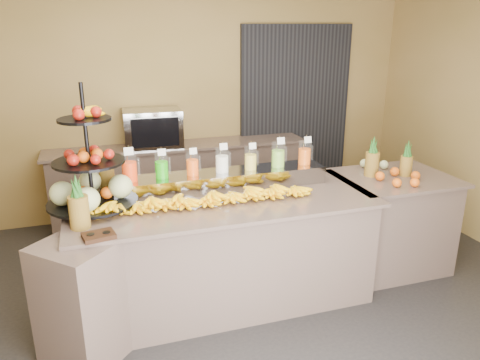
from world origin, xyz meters
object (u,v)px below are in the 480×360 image
right_fruit_pile (393,171)px  oven_warmer (152,128)px  fruit_stand (97,178)px  pitcher_tray (222,180)px  condiment_caddy (99,236)px  banana_heap (198,196)px

right_fruit_pile → oven_warmer: (-1.94, 1.90, 0.15)m
fruit_stand → oven_warmer: fruit_stand is taller
pitcher_tray → condiment_caddy: pitcher_tray is taller
pitcher_tray → right_fruit_pile: 1.59m
condiment_caddy → oven_warmer: size_ratio=0.32×
pitcher_tray → oven_warmer: size_ratio=2.83×
condiment_caddy → right_fruit_pile: (2.64, 0.48, 0.06)m
pitcher_tray → banana_heap: 0.41m
pitcher_tray → fruit_stand: fruit_stand is taller
fruit_stand → right_fruit_pile: size_ratio=2.26×
oven_warmer → fruit_stand: bearing=-108.2°
condiment_caddy → pitcher_tray: bearing=33.6°
pitcher_tray → condiment_caddy: size_ratio=8.95×
banana_heap → oven_warmer: (-0.08, 1.97, 0.15)m
condiment_caddy → banana_heap: bearing=27.4°
right_fruit_pile → pitcher_tray: bearing=171.7°
right_fruit_pile → fruit_stand: bearing=178.1°
fruit_stand → right_fruit_pile: bearing=13.3°
pitcher_tray → condiment_caddy: 1.28m
condiment_caddy → right_fruit_pile: 2.69m
condiment_caddy → right_fruit_pile: size_ratio=0.48×
fruit_stand → oven_warmer: bearing=84.9°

